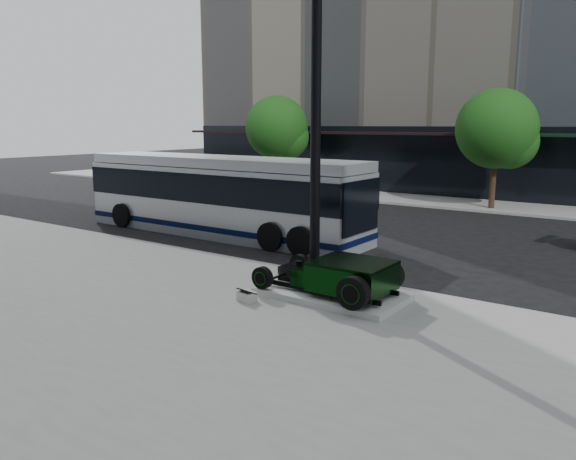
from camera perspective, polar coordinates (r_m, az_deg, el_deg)
The scene contains 9 objects.
ground at distance 17.56m, azimuth 4.93°, elevation -2.95°, with size 120.00×120.00×0.00m, color black.
sidewalk_near at distance 10.46m, azimuth -26.90°, elevation -13.49°, with size 70.00×17.00×0.12m, color gray.
sidewalk_far at distance 30.25m, azimuth 18.62°, elevation 2.42°, with size 70.00×4.00×0.12m, color gray.
street_trees at distance 28.77m, azimuth 20.72°, elevation 9.31°, with size 29.80×3.80×5.70m.
display_plinth at distance 13.33m, azimuth 4.43°, elevation -6.53°, with size 3.40×1.80×0.15m, color silver.
hot_rod at distance 13.03m, azimuth 5.72°, elevation -4.66°, with size 3.22×2.00×0.81m.
info_plaque at distance 13.04m, azimuth -4.20°, elevation -6.69°, with size 0.44×0.36×0.31m.
lamppost at distance 14.19m, azimuth 2.83°, elevation 10.54°, with size 0.47×0.47×8.61m.
transit_bus at distance 21.48m, azimuth -6.88°, elevation 3.56°, with size 12.12×2.88×2.92m.
Camera 1 is at (8.66, -14.70, 4.15)m, focal length 35.00 mm.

